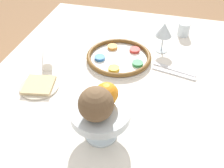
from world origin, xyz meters
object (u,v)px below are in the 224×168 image
at_px(fruit_stand, 100,115).
at_px(napkin_roll, 47,59).
at_px(orange_fruit, 107,94).
at_px(coconut, 96,104).
at_px(cup_near, 184,29).
at_px(seder_plate, 120,57).
at_px(wine_glass, 164,30).
at_px(bread_plate, 39,86).

distance_m(fruit_stand, napkin_roll, 0.51).
xyz_separation_m(orange_fruit, coconut, (0.07, -0.01, 0.02)).
height_order(orange_fruit, cup_near, orange_fruit).
bearing_deg(fruit_stand, seder_plate, -174.72).
xyz_separation_m(fruit_stand, cup_near, (-0.77, 0.23, -0.06)).
bearing_deg(fruit_stand, napkin_roll, -133.60).
relative_size(wine_glass, napkin_roll, 1.01).
height_order(wine_glass, napkin_roll, wine_glass).
height_order(fruit_stand, napkin_roll, fruit_stand).
height_order(seder_plate, fruit_stand, fruit_stand).
distance_m(fruit_stand, orange_fruit, 0.07).
bearing_deg(orange_fruit, cup_near, 163.08).
relative_size(wine_glass, orange_fruit, 1.95).
xyz_separation_m(wine_glass, coconut, (0.62, -0.14, 0.07)).
xyz_separation_m(coconut, napkin_roll, (-0.38, -0.36, -0.16)).
height_order(seder_plate, wine_glass, wine_glass).
relative_size(wine_glass, fruit_stand, 0.76).
height_order(bread_plate, cup_near, cup_near).
distance_m(orange_fruit, napkin_roll, 0.51).
bearing_deg(coconut, seder_plate, -175.25).
distance_m(seder_plate, cup_near, 0.42).
bearing_deg(cup_near, orange_fruit, -16.92).
distance_m(seder_plate, orange_fruit, 0.45).
bearing_deg(seder_plate, cup_near, 138.67).
bearing_deg(napkin_roll, fruit_stand, 46.40).
distance_m(wine_glass, bread_plate, 0.63).
bearing_deg(coconut, bread_plate, -122.75).
distance_m(fruit_stand, bread_plate, 0.38).
relative_size(seder_plate, wine_glass, 2.04).
bearing_deg(wine_glass, seder_plate, -53.95).
distance_m(fruit_stand, coconut, 0.09).
relative_size(fruit_stand, coconut, 1.83).
bearing_deg(napkin_roll, cup_near, 125.03).
bearing_deg(orange_fruit, fruit_stand, -20.11).
bearing_deg(napkin_roll, wine_glass, 115.21).
height_order(seder_plate, bread_plate, seder_plate).
distance_m(coconut, bread_plate, 0.42).
distance_m(fruit_stand, cup_near, 0.80).
bearing_deg(seder_plate, coconut, 4.75).
height_order(wine_glass, bread_plate, wine_glass).
height_order(coconut, cup_near, coconut).
height_order(orange_fruit, coconut, coconut).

